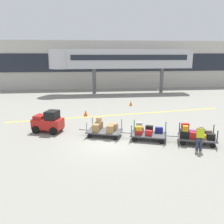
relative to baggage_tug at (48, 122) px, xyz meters
The scene contains 11 objects.
ground_plane 4.97m from the baggage_tug, 36.58° to the right, with size 120.00×120.00×0.00m, color gray.
apron_lead_line 7.54m from the baggage_tug, 35.87° to the left, with size 20.30×0.20×0.01m, color yellow.
terminal_building 23.58m from the baggage_tug, 80.29° to the left, with size 56.64×2.51×7.54m.
jet_bridge 18.99m from the baggage_tug, 66.83° to the left, with size 19.91×3.00×6.11m.
baggage_tug is the anchor object (origin of this frame).
baggage_cart_lead 4.16m from the baggage_tug, 19.53° to the right, with size 3.07×2.10×1.21m.
baggage_cart_middle 7.04m from the baggage_tug, 19.39° to the right, with size 3.07×2.10×1.10m.
baggage_cart_tail 10.08m from the baggage_tug, 19.80° to the right, with size 3.07×2.10×1.19m.
baggage_handler 10.24m from the baggage_tug, 26.69° to the right, with size 0.50×0.52×1.56m.
safety_cone_near 5.10m from the baggage_tug, 57.67° to the left, with size 0.36×0.36×0.55m, color #EA590F.
safety_cone_far 11.25m from the baggage_tug, 46.99° to the left, with size 0.36×0.36×0.55m, color orange.
Camera 1 is at (-1.40, -14.15, 5.49)m, focal length 38.78 mm.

